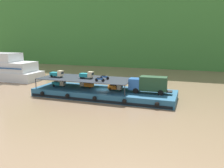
{
  "coord_description": "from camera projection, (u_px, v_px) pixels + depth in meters",
  "views": [
    {
      "loc": [
        16.07,
        -40.69,
        11.52
      ],
      "look_at": [
        1.73,
        0.0,
        2.7
      ],
      "focal_mm": 36.72,
      "sensor_mm": 36.0,
      "label": 1
    }
  ],
  "objects": [
    {
      "name": "covered_lorry",
      "position": [
        149.0,
        84.0,
        41.52
      ],
      "size": [
        7.91,
        2.49,
        3.1
      ],
      "color": "#285BA3",
      "rests_on": "cargo_barge"
    },
    {
      "name": "cargo_barge",
      "position": [
        104.0,
        93.0,
        44.96
      ],
      "size": [
        27.74,
        9.14,
        1.5
      ],
      "color": "#23567A",
      "rests_on": "ground"
    },
    {
      "name": "mini_truck_upper_mid",
      "position": [
        87.0,
        75.0,
        45.46
      ],
      "size": [
        2.77,
        1.26,
        1.38
      ],
      "color": "teal",
      "rests_on": "cargo_rack"
    },
    {
      "name": "cargo_rack",
      "position": [
        86.0,
        79.0,
        45.69
      ],
      "size": [
        18.54,
        7.73,
        2.0
      ],
      "color": "#232833",
      "rests_on": "cargo_barge"
    },
    {
      "name": "motorcycle_upper_centre",
      "position": [
        105.0,
        77.0,
        44.3
      ],
      "size": [
        1.9,
        0.55,
        0.87
      ],
      "color": "black",
      "rests_on": "cargo_rack"
    },
    {
      "name": "motorcycle_upper_port",
      "position": [
        100.0,
        79.0,
        42.17
      ],
      "size": [
        1.9,
        0.55,
        0.87
      ],
      "color": "black",
      "rests_on": "cargo_rack"
    },
    {
      "name": "mini_truck_lower_mid",
      "position": [
        116.0,
        87.0,
        43.93
      ],
      "size": [
        2.8,
        1.3,
        1.38
      ],
      "color": "orange",
      "rests_on": "cargo_barge"
    },
    {
      "name": "hillside_far_bank",
      "position": [
        156.0,
        8.0,
        97.92
      ],
      "size": [
        144.97,
        37.43,
        42.09
      ],
      "color": "#387533",
      "rests_on": "ground"
    },
    {
      "name": "ground_plane",
      "position": [
        104.0,
        97.0,
        45.15
      ],
      "size": [
        400.0,
        400.0,
        0.0
      ],
      "primitive_type": "plane",
      "color": "#7F664C"
    },
    {
      "name": "passenger_ferry_upstream",
      "position": [
        1.0,
        68.0,
        63.86
      ],
      "size": [
        23.05,
        7.28,
        7.3
      ],
      "color": "silver",
      "rests_on": "ground"
    },
    {
      "name": "mini_truck_lower_aft",
      "position": [
        87.0,
        84.0,
        46.46
      ],
      "size": [
        2.76,
        1.24,
        1.38
      ],
      "color": "orange",
      "rests_on": "cargo_barge"
    },
    {
      "name": "mini_truck_lower_stern",
      "position": [
        59.0,
        83.0,
        47.43
      ],
      "size": [
        2.77,
        1.24,
        1.38
      ],
      "color": "teal",
      "rests_on": "cargo_barge"
    },
    {
      "name": "mini_truck_upper_stern",
      "position": [
        57.0,
        74.0,
        46.87
      ],
      "size": [
        2.77,
        1.25,
        1.38
      ],
      "color": "teal",
      "rests_on": "cargo_rack"
    }
  ]
}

